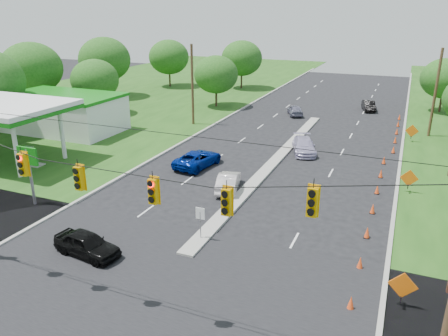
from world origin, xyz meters
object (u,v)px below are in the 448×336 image
at_px(gas_station, 54,111).
at_px(white_sedan, 228,182).
at_px(blue_pickup, 198,159).
at_px(black_sedan, 87,244).

xyz_separation_m(gas_station, white_sedan, (22.29, -6.75, -1.91)).
bearing_deg(blue_pickup, white_sedan, 147.17).
xyz_separation_m(black_sedan, white_sedan, (3.56, 11.35, -0.01)).
relative_size(gas_station, white_sedan, 4.91).
xyz_separation_m(black_sedan, blue_pickup, (-0.76, 15.07, 0.02)).
bearing_deg(white_sedan, black_sedan, 58.64).
relative_size(black_sedan, white_sedan, 0.98).
distance_m(black_sedan, white_sedan, 11.89).
bearing_deg(white_sedan, gas_station, -30.79).
xyz_separation_m(gas_station, blue_pickup, (17.98, -3.02, -1.89)).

